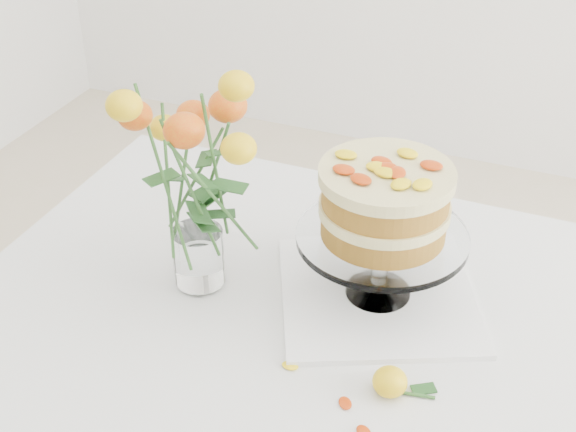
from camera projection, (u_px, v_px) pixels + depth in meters
name	position (u px, v px, depth m)	size (l,w,h in m)	color
table	(383.00, 383.00, 1.28)	(1.43, 0.93, 0.76)	tan
napkin	(377.00, 295.00, 1.33)	(0.32, 0.32, 0.01)	white
cake_stand	(384.00, 209.00, 1.23)	(0.27, 0.27, 0.25)	white
rose_vase	(191.00, 154.00, 1.22)	(0.35, 0.35, 0.43)	white
loose_rose_near	(390.00, 382.00, 1.14)	(0.09, 0.05, 0.04)	yellow
stray_petal_a	(290.00, 366.00, 1.19)	(0.03, 0.02, 0.00)	yellow
stray_petal_b	(345.00, 403.00, 1.13)	(0.03, 0.02, 0.00)	yellow
stray_petal_c	(364.00, 432.00, 1.09)	(0.03, 0.02, 0.00)	yellow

